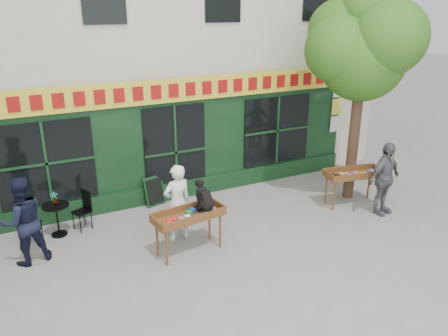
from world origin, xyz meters
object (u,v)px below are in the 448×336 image
at_px(book_cart_right, 354,175).
at_px(bistro_table, 57,214).
at_px(woman, 177,203).
at_px(man_left, 23,221).
at_px(dog, 204,195).
at_px(man_right, 384,179).
at_px(book_cart_center, 189,217).

relative_size(book_cart_right, bistro_table, 2.09).
height_order(woman, man_left, man_left).
bearing_deg(bistro_table, man_left, -127.87).
height_order(dog, book_cart_right, dog).
relative_size(woman, man_right, 0.95).
xyz_separation_m(book_cart_right, bistro_table, (-7.23, 1.74, -0.28)).
bearing_deg(book_cart_center, bistro_table, 132.94).
distance_m(book_cart_center, woman, 0.65).
relative_size(woman, man_left, 0.95).
xyz_separation_m(book_cart_right, man_left, (-7.93, 0.84, 0.12)).
height_order(bistro_table, man_left, man_left).
relative_size(dog, bistro_table, 0.79).
bearing_deg(dog, woman, 109.40).
xyz_separation_m(dog, man_right, (4.75, -0.40, -0.35)).
bearing_deg(book_cart_center, woman, 82.83).
relative_size(dog, woman, 0.34).
bearing_deg(man_left, dog, 148.58).
bearing_deg(book_cart_right, man_right, -57.27).
relative_size(book_cart_center, bistro_table, 2.06).
bearing_deg(man_right, dog, 166.05).
distance_m(book_cart_center, bistro_table, 3.18).
height_order(book_cart_center, book_cart_right, same).
height_order(book_cart_right, man_left, man_left).
height_order(book_cart_center, dog, dog).
bearing_deg(book_cart_center, book_cart_right, -3.65).
xyz_separation_m(bistro_table, man_left, (-0.70, -0.90, 0.39)).
distance_m(dog, man_right, 4.78).
xyz_separation_m(man_right, man_left, (-8.23, 1.59, -0.00)).
bearing_deg(woman, man_left, -15.92).
relative_size(dog, book_cart_right, 0.38).
bearing_deg(bistro_table, dog, -36.82).
distance_m(book_cart_center, man_right, 5.12).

